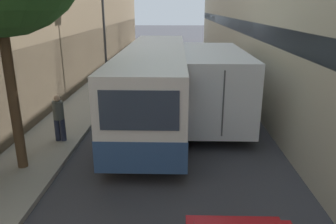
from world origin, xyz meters
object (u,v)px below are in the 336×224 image
Objects in this scene: box_truck at (211,80)px; pedestrian at (59,117)px; bus at (155,81)px; panel_van at (159,53)px.

box_truck is 6.57m from pedestrian.
bus is 13.52m from panel_van.
box_truck reaches higher than panel_van.
panel_van is 16.73m from pedestrian.
box_truck is (2.40, 0.48, -0.01)m from bus.
panel_van reaches higher than pedestrian.
pedestrian is (-2.53, -16.54, -0.01)m from panel_van.
bus reaches higher than box_truck.
box_truck is 2.19× the size of panel_van.
bus is 2.45m from box_truck.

